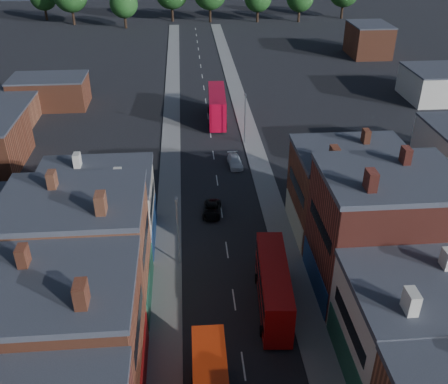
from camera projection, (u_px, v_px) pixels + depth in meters
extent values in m
cube|color=gray|center=(170.00, 175.00, 70.05)|extent=(3.00, 200.00, 0.12)
cube|color=gray|center=(262.00, 172.00, 70.96)|extent=(3.00, 200.00, 0.12)
cylinder|color=slate|center=(178.00, 233.00, 50.93)|extent=(0.16, 0.16, 8.00)
cube|color=slate|center=(176.00, 199.00, 48.92)|extent=(0.25, 0.70, 0.25)
cylinder|color=slate|center=(245.00, 120.00, 77.51)|extent=(0.16, 0.16, 8.00)
cube|color=slate|center=(245.00, 95.00, 75.50)|extent=(0.25, 0.70, 0.25)
cylinder|color=black|center=(194.00, 384.00, 39.11)|extent=(0.31, 1.00, 1.00)
cylinder|color=black|center=(225.00, 382.00, 39.26)|extent=(0.31, 1.00, 1.00)
cube|color=#AF0B0A|center=(273.00, 286.00, 45.95)|extent=(3.33, 11.24, 4.43)
cube|color=black|center=(273.00, 293.00, 46.38)|extent=(3.32, 10.36, 0.91)
cube|color=black|center=(274.00, 277.00, 45.42)|extent=(3.32, 10.36, 0.91)
cylinder|color=black|center=(262.00, 331.00, 43.91)|extent=(0.38, 1.03, 1.01)
cylinder|color=black|center=(290.00, 331.00, 43.92)|extent=(0.38, 1.03, 1.01)
cylinder|color=black|center=(257.00, 279.00, 50.05)|extent=(0.38, 1.03, 1.01)
cylinder|color=black|center=(282.00, 279.00, 50.06)|extent=(0.38, 1.03, 1.01)
cube|color=#B70823|center=(217.00, 106.00, 86.22)|extent=(3.27, 12.31, 4.88)
cube|color=black|center=(217.00, 111.00, 86.69)|extent=(3.29, 11.34, 1.00)
cube|color=black|center=(217.00, 99.00, 85.63)|extent=(3.29, 11.34, 1.00)
cylinder|color=black|center=(210.00, 127.00, 83.93)|extent=(0.38, 1.12, 1.11)
cylinder|color=black|center=(226.00, 126.00, 84.03)|extent=(0.38, 1.12, 1.11)
cylinder|color=black|center=(209.00, 110.00, 90.69)|extent=(0.38, 1.12, 1.11)
cylinder|color=black|center=(224.00, 110.00, 90.78)|extent=(0.38, 1.12, 1.11)
imported|color=black|center=(212.00, 209.00, 61.12)|extent=(2.64, 4.74, 1.25)
imported|color=white|center=(235.00, 161.00, 72.38)|extent=(2.19, 4.71, 1.33)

